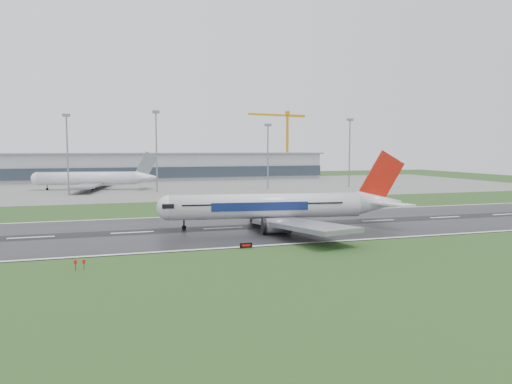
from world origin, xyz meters
name	(u,v)px	position (x,y,z in m)	size (l,w,h in m)	color
ground	(132,233)	(0.00, 0.00, 0.00)	(520.00, 520.00, 0.00)	#204318
runway	(132,233)	(0.00, 0.00, 0.05)	(400.00, 45.00, 0.10)	black
apron	(119,188)	(0.00, 125.00, 0.04)	(400.00, 130.00, 0.08)	slate
terminal	(116,167)	(0.00, 185.00, 7.50)	(240.00, 36.00, 15.00)	#989CA3
main_airliner	(284,191)	(33.56, -2.95, 8.51)	(57.00, 54.28, 16.83)	silver
parked_airliner	(93,171)	(-11.12, 118.84, 8.19)	(55.33, 51.52, 16.22)	silver
tower_crane	(287,144)	(111.10, 200.00, 21.68)	(43.84, 2.39, 43.36)	orange
runway_sign	(246,246)	(18.93, -22.97, 0.52)	(2.30, 0.26, 1.04)	black
floodmast_2	(68,156)	(-19.90, 100.00, 15.36)	(0.64, 0.64, 30.71)	gray
floodmast_3	(157,153)	(14.94, 100.00, 16.39)	(0.64, 0.64, 32.78)	gray
floodmast_4	(268,158)	(64.01, 100.00, 14.05)	(0.64, 0.64, 28.11)	gray
floodmast_5	(349,154)	(104.69, 100.00, 15.56)	(0.64, 0.64, 31.13)	gray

